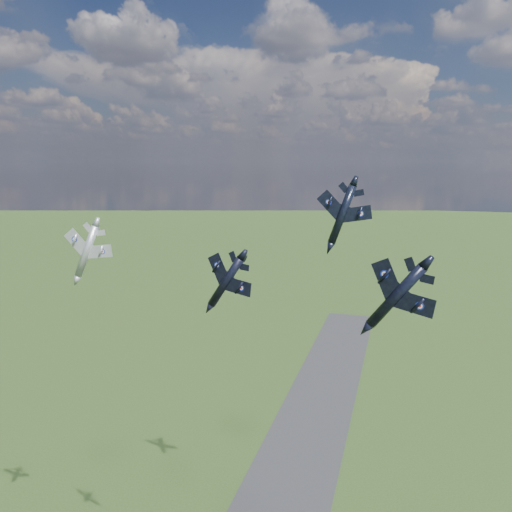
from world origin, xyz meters
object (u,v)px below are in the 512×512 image
(jet_high_navy, at_px, (342,215))
(jet_left_silver, at_px, (87,251))
(jet_right_navy, at_px, (396,296))
(jet_lead_navy, at_px, (226,282))

(jet_high_navy, height_order, jet_left_silver, jet_high_navy)
(jet_high_navy, bearing_deg, jet_right_navy, -74.87)
(jet_right_navy, relative_size, jet_high_navy, 0.84)
(jet_high_navy, relative_size, jet_left_silver, 1.25)
(jet_lead_navy, distance_m, jet_right_navy, 27.46)
(jet_right_navy, distance_m, jet_high_navy, 38.71)
(jet_lead_navy, relative_size, jet_right_navy, 0.98)
(jet_lead_navy, xyz_separation_m, jet_high_navy, (14.34, 26.69, 8.20))
(jet_lead_navy, xyz_separation_m, jet_right_navy, (25.52, -9.90, 2.28))
(jet_right_navy, bearing_deg, jet_lead_navy, 174.55)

